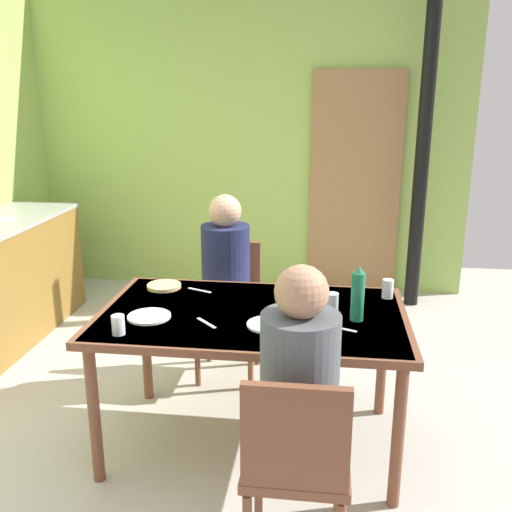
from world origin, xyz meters
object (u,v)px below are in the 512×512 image
at_px(chair_far_diner, 230,300).
at_px(person_near_diner, 300,375).
at_px(dining_table, 252,325).
at_px(chair_near_diner, 296,461).
at_px(serving_bowl_center, 315,299).
at_px(person_far_diner, 225,265).
at_px(water_bottle_green_near, 358,295).

relative_size(chair_far_diner, person_near_diner, 1.13).
bearing_deg(person_near_diner, dining_table, 111.92).
relative_size(dining_table, chair_near_diner, 1.76).
height_order(dining_table, serving_bowl_center, serving_bowl_center).
relative_size(dining_table, serving_bowl_center, 9.03).
height_order(chair_near_diner, person_far_diner, person_far_diner).
height_order(chair_far_diner, water_bottle_green_near, water_bottle_green_near).
distance_m(chair_far_diner, serving_bowl_center, 0.91).
bearing_deg(chair_far_diner, serving_bowl_center, 131.00).
distance_m(person_near_diner, person_far_diner, 1.45).
height_order(chair_far_diner, person_near_diner, person_near_diner).
relative_size(person_near_diner, serving_bowl_center, 4.53).
bearing_deg(chair_near_diner, person_near_diner, 90.00).
relative_size(person_far_diner, water_bottle_green_near, 2.81).
bearing_deg(serving_bowl_center, chair_near_diner, -92.13).
bearing_deg(dining_table, person_near_diner, -68.08).
bearing_deg(person_far_diner, dining_table, 110.88).
xyz_separation_m(water_bottle_green_near, serving_bowl_center, (-0.21, 0.20, -0.10)).
height_order(chair_near_diner, person_near_diner, person_near_diner).
bearing_deg(person_near_diner, person_far_diner, 111.40).
xyz_separation_m(dining_table, person_far_diner, (-0.26, 0.68, 0.10)).
bearing_deg(person_near_diner, water_bottle_green_near, 69.37).
height_order(dining_table, water_bottle_green_near, water_bottle_green_near).
height_order(chair_far_diner, serving_bowl_center, chair_far_diner).
distance_m(dining_table, water_bottle_green_near, 0.55).
bearing_deg(chair_far_diner, dining_table, 107.61).
xyz_separation_m(person_near_diner, serving_bowl_center, (0.04, 0.84, -0.00)).
bearing_deg(water_bottle_green_near, chair_far_diner, 132.32).
relative_size(person_near_diner, water_bottle_green_near, 2.81).
bearing_deg(dining_table, person_far_diner, 110.88).
bearing_deg(chair_far_diner, person_far_diner, 90.00).
relative_size(chair_far_diner, person_far_diner, 1.13).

